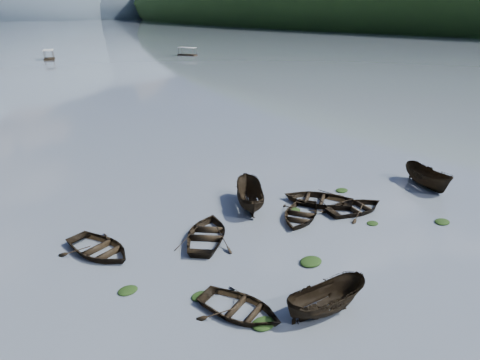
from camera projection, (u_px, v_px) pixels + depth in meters
ground_plane at (381, 285)px, 21.96m from camera, size 2400.00×2400.00×0.00m
right_hill_far at (473, 24)px, 442.66m from camera, size 520.00×1200.00×190.00m
haze_mtn_c at (5, 18)px, 767.79m from camera, size 520.00×520.00×260.00m
haze_mtn_d at (103, 17)px, 868.57m from camera, size 520.00×520.00×220.00m
rowboat_0 at (240, 313)px, 19.93m from camera, size 4.38×5.07×0.88m
rowboat_1 at (208, 238)px, 26.42m from camera, size 5.93×6.02×1.02m
rowboat_2 at (325, 312)px, 20.01m from camera, size 4.53×2.28×1.67m
rowboat_3 at (317, 203)px, 31.28m from camera, size 5.75×6.13×1.03m
rowboat_4 at (356, 211)px, 30.05m from camera, size 4.95×3.94×0.92m
rowboat_5 at (426, 187)px, 34.18m from camera, size 3.34×5.17×1.87m
rowboat_6 at (100, 253)px, 24.85m from camera, size 4.58×5.48×0.98m
rowboat_7 at (300, 218)px, 29.03m from camera, size 5.58×5.19×0.94m
rowboat_8 at (249, 207)px, 30.69m from camera, size 4.22×5.22×1.92m
weed_clump_0 at (201, 297)px, 21.03m from camera, size 0.96×0.79×0.21m
weed_clump_1 at (263, 325)px, 19.16m from camera, size 1.15×0.92×0.25m
weed_clump_2 at (311, 263)px, 23.86m from camera, size 1.34×1.07×0.29m
weed_clump_3 at (372, 224)px, 28.25m from camera, size 0.82×0.69×0.18m
weed_clump_4 at (442, 223)px, 28.41m from camera, size 1.10×0.88×0.23m
weed_clump_5 at (128, 291)px, 21.46m from camera, size 1.02×0.82×0.22m
weed_clump_6 at (294, 211)px, 30.10m from camera, size 0.92×0.77×0.19m
weed_clump_7 at (342, 191)px, 33.36m from camera, size 1.04×0.84×0.23m
pontoon_centre at (50, 60)px, 122.33m from camera, size 4.58×7.23×2.57m
pontoon_right at (188, 55)px, 133.74m from camera, size 5.02×6.46×2.29m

